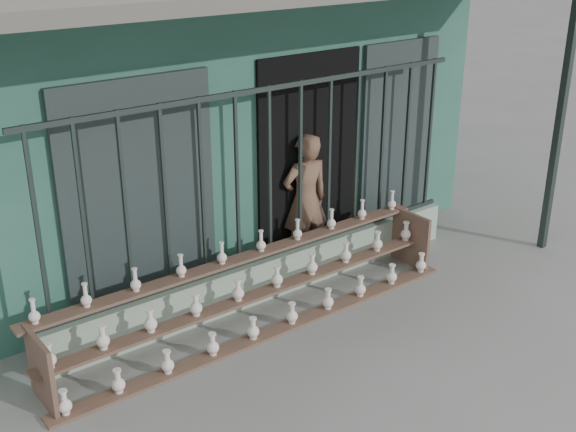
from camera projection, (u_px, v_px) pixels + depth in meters
ground at (353, 347)px, 6.76m from camera, size 60.00×60.00×0.00m
workshop_building at (135, 95)px, 9.25m from camera, size 7.40×6.60×3.21m
parapet_wall at (271, 275)px, 7.63m from camera, size 5.00×0.20×0.45m
security_fence at (270, 175)px, 7.20m from camera, size 5.00×0.04×1.80m
shelf_rack at (258, 291)px, 7.02m from camera, size 4.50×0.68×0.85m
elderly_woman at (305, 201)px, 8.12m from camera, size 0.62×0.46×1.56m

